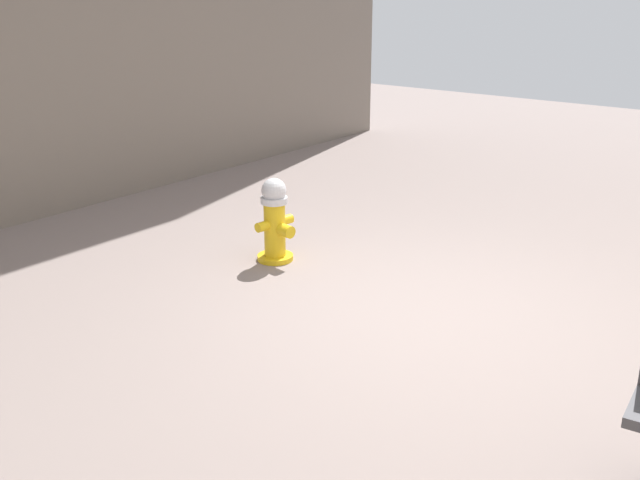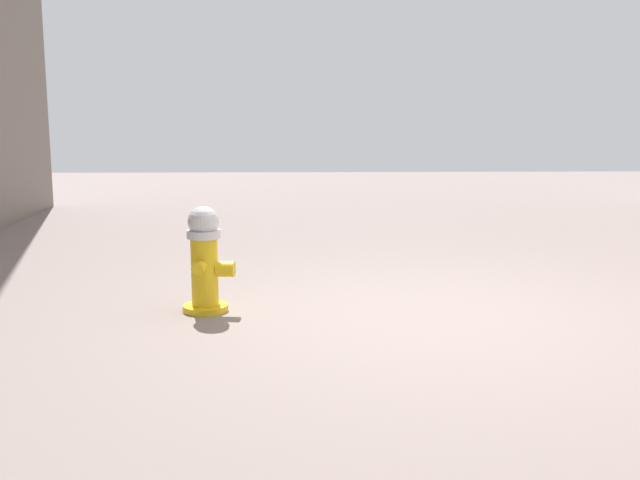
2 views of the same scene
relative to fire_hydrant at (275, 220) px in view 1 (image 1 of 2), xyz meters
name	(u,v)px [view 1 (image 1 of 2)]	position (x,y,z in m)	size (l,w,h in m)	color
ground_plane	(414,314)	(-1.71, 0.24, -0.41)	(23.40, 23.40, 0.00)	gray
fire_hydrant	(275,220)	(0.00, 0.00, 0.00)	(0.42, 0.44, 0.82)	gold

